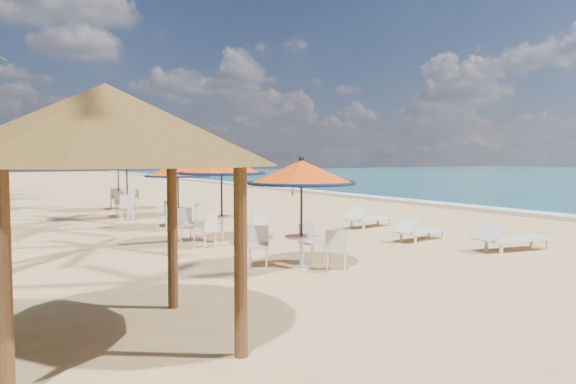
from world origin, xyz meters
The scene contains 13 objects.
ground centered at (0.00, 0.00, 0.00)m, with size 160.00×160.00×0.00m, color tan.
foam_strip centered at (9.30, 10.00, 0.00)m, with size 1.20×140.00×0.04m, color white.
wetsand_band centered at (8.40, 10.00, 0.00)m, with size 1.40×140.00×0.02m, color olive.
station_0 centered at (-4.64, -0.22, 1.68)m, with size 2.20×2.20×2.29m.
station_1 centered at (-4.72, 3.72, 1.77)m, with size 2.32×2.32×2.42m.
station_2 centered at (-4.65, 7.28, 1.60)m, with size 2.09×2.11×2.18m.
station_3 centered at (-5.38, 10.85, 1.95)m, with size 2.45×2.56×2.55m.
station_4 centered at (-4.85, 14.18, 1.81)m, with size 2.37×2.37×2.47m.
lounger_near centered at (0.79, -0.94, 0.33)m, with size 2.07×0.92×0.72m.
lounger_mid centered at (0.04, 1.41, 0.30)m, with size 1.87×0.90×0.65m.
lounger_far centered at (0.59, 4.34, 0.32)m, with size 1.97×0.99×0.68m.
palapa centered at (-9.05, -3.00, 2.63)m, with size 4.10×4.10×3.13m.
person centered at (5.78, 17.82, 0.41)m, with size 0.30×0.20×0.82m, color #975F4C.
Camera 1 is at (-10.52, -9.84, 2.27)m, focal length 35.00 mm.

